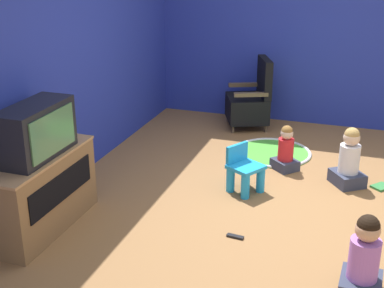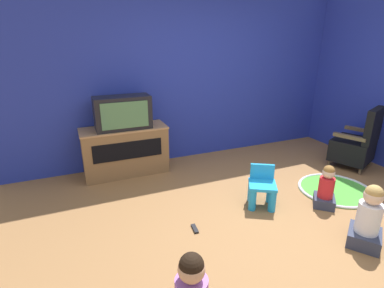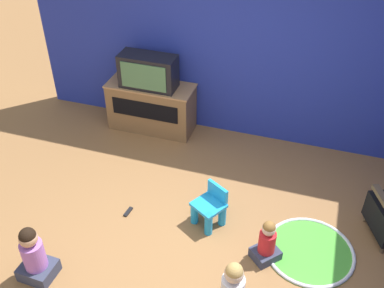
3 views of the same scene
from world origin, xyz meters
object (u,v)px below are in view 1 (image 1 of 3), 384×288
tv_cabinet (39,191)px  television (36,131)px  remote_control (235,237)px  child_watching_right (349,160)px  book (381,187)px  child_watching_center (286,151)px  black_armchair (251,101)px  child_watching_left (364,261)px  yellow_kid_chair (244,172)px

tv_cabinet → television: size_ratio=1.59×
tv_cabinet → remote_control: 1.76m
television → child_watching_right: size_ratio=1.20×
television → remote_control: size_ratio=4.95×
tv_cabinet → child_watching_right: (1.80, -2.53, -0.08)m
book → child_watching_right: bearing=-45.1°
child_watching_right → remote_control: child_watching_right is taller
child_watching_center → book: (-0.16, -1.03, -0.21)m
television → black_armchair: bearing=-18.6°
tv_cabinet → television: bearing=-90.0°
television → remote_control: television is taller
black_armchair → child_watching_left: 3.75m
child_watching_right → book: (0.03, -0.35, -0.26)m
tv_cabinet → remote_control: (0.37, -1.69, -0.35)m
television → remote_control: 1.92m
television → yellow_kid_chair: television is taller
child_watching_right → television: bearing=90.1°
yellow_kid_chair → child_watching_right: (0.50, -0.99, 0.07)m
tv_cabinet → television: television is taller
black_armchair → remote_control: black_armchair is taller
tv_cabinet → child_watching_center: (1.98, -1.85, -0.13)m
tv_cabinet → yellow_kid_chair: 2.02m
black_armchair → book: black_armchair is taller
television → yellow_kid_chair: bearing=-49.1°
television → book: 3.50m
television → black_armchair: 3.51m
yellow_kid_chair → remote_control: 0.96m
television → black_armchair: size_ratio=0.80×
television → child_watching_right: bearing=-54.2°
television → yellow_kid_chair: (1.30, -1.50, -0.71)m
yellow_kid_chair → child_watching_right: 1.11m
black_armchair → book: 2.29m
yellow_kid_chair → book: bearing=-38.3°
tv_cabinet → yellow_kid_chair: size_ratio=2.52×
black_armchair → child_watching_center: (-1.30, -0.70, -0.14)m
child_watching_center → book: child_watching_center is taller
child_watching_right → remote_control: (-1.42, 0.84, -0.26)m
yellow_kid_chair → remote_control: (-0.93, -0.15, -0.20)m
black_armchair → remote_control: 2.98m
tv_cabinet → child_watching_left: (-0.10, -2.74, -0.08)m
child_watching_center → remote_control: bearing=126.8°
black_armchair → child_watching_right: bearing=19.8°
tv_cabinet → book: (1.83, -2.88, -0.35)m
black_armchair → child_watching_center: 1.48m
child_watching_left → book: bearing=-1.8°
television → child_watching_center: (1.98, -1.81, -0.70)m
remote_control → book: bearing=-123.3°
yellow_kid_chair → book: yellow_kid_chair is taller
yellow_kid_chair → child_watching_center: size_ratio=0.92×
child_watching_left → child_watching_center: bearing=25.5°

